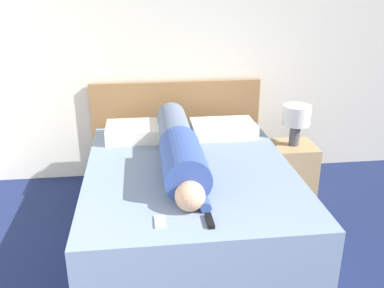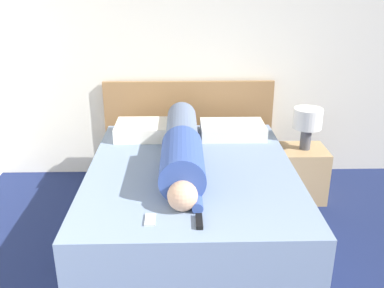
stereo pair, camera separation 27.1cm
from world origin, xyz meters
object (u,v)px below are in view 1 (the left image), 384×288
Objects in this scene: table_lamp at (296,118)px; person_lying at (180,148)px; nightstand at (291,169)px; tv_remote at (210,221)px; pillow_second at (223,129)px; pillow_near_headboard at (141,131)px; bed at (190,201)px; cell_phone at (160,222)px.

person_lying is at bearing -154.69° from table_lamp.
tv_remote is at bearing -126.43° from nightstand.
person_lying reaches higher than pillow_second.
table_lamp is at bearing -4.17° from pillow_near_headboard.
cell_phone reaches higher than bed.
cell_phone is (-1.30, -1.33, 0.34)m from nightstand.
table_lamp is at bearing -8.95° from pillow_second.
nightstand is 1.88m from cell_phone.
person_lying reaches higher than bed.
nightstand is at bearing 29.29° from bed.
pillow_near_headboard is at bearing 93.88° from cell_phone.
pillow_near_headboard is 4.01× the size of tv_remote.
pillow_near_headboard reaches higher than pillow_second.
person_lying is at bearing -154.69° from nightstand.
pillow_second is (0.46, 0.62, -0.08)m from person_lying.
tv_remote reaches higher than nightstand.
pillow_second is at bearing 60.33° from bed.
pillow_near_headboard is (-1.39, 0.10, 0.40)m from nightstand.
pillow_second is 1.51m from tv_remote.
bed is 3.26× the size of pillow_near_headboard.
bed is 13.07× the size of tv_remote.
pillow_second is at bearing 171.05° from nightstand.
person_lying is 12.31× the size of cell_phone.
tv_remote is (0.03, -0.78, 0.30)m from bed.
pillow_near_headboard is (-1.39, 0.10, -0.10)m from table_lamp.
person_lying is at bearing -64.95° from pillow_near_headboard.
pillow_near_headboard is 1.51m from tv_remote.
tv_remote is at bearing -83.48° from person_lying.
pillow_near_headboard is 1.43m from cell_phone.
person_lying is 0.78m from pillow_second.
pillow_second is (0.39, 0.68, 0.35)m from bed.
pillow_second reaches higher than tv_remote.
nightstand is at bearing 53.57° from tv_remote.
bed is at bearing -150.71° from nightstand.
pillow_near_headboard reaches higher than cell_phone.
bed reaches higher than nightstand.
table_lamp is at bearing 45.66° from cell_phone.
person_lying reaches higher than pillow_near_headboard.
person_lying is at bearing 96.52° from tv_remote.
nightstand is at bearing 45.66° from cell_phone.
table_lamp is 1.40m from pillow_near_headboard.
cell_phone is at bearing -134.34° from table_lamp.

